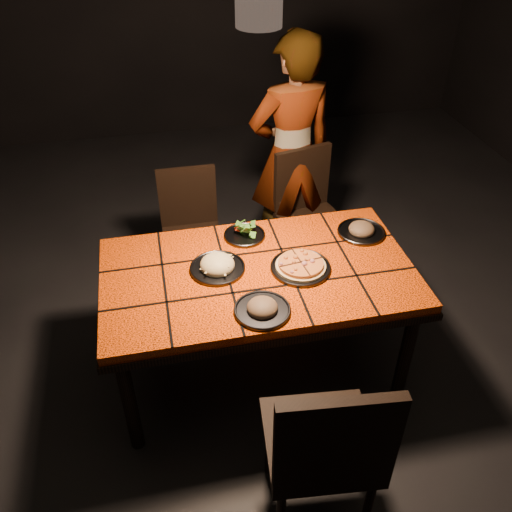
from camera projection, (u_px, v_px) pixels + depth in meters
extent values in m
cube|color=black|center=(258.00, 370.00, 3.25)|extent=(6.00, 7.00, 0.04)
cube|color=#FF4D08|center=(258.00, 274.00, 2.80)|extent=(1.60, 0.90, 0.05)
cube|color=black|center=(258.00, 281.00, 2.83)|extent=(1.62, 0.92, 0.04)
cylinder|color=black|center=(129.00, 403.00, 2.63)|extent=(0.07, 0.07, 0.66)
cylinder|color=black|center=(405.00, 357.00, 2.87)|extent=(0.07, 0.07, 0.66)
cylinder|color=black|center=(126.00, 303.00, 3.21)|extent=(0.07, 0.07, 0.66)
cylinder|color=black|center=(356.00, 271.00, 3.45)|extent=(0.07, 0.07, 0.66)
cube|color=black|center=(320.00, 440.00, 2.28)|extent=(0.51, 0.51, 0.04)
cube|color=black|center=(337.00, 446.00, 1.95)|extent=(0.46, 0.09, 0.50)
cylinder|color=black|center=(346.00, 435.00, 2.60)|extent=(0.04, 0.04, 0.47)
cylinder|color=black|center=(269.00, 442.00, 2.57)|extent=(0.04, 0.04, 0.47)
cylinder|color=black|center=(367.00, 510.00, 2.30)|extent=(0.04, 0.04, 0.47)
cube|color=black|center=(193.00, 239.00, 3.59)|extent=(0.39, 0.39, 0.04)
cube|color=black|center=(187.00, 196.00, 3.59)|extent=(0.38, 0.04, 0.42)
cylinder|color=black|center=(174.00, 282.00, 3.58)|extent=(0.03, 0.03, 0.39)
cylinder|color=black|center=(221.00, 276.00, 3.63)|extent=(0.03, 0.03, 0.39)
cylinder|color=black|center=(171.00, 254.00, 3.82)|extent=(0.03, 0.03, 0.39)
cylinder|color=black|center=(214.00, 249.00, 3.87)|extent=(0.03, 0.03, 0.39)
cube|color=black|center=(313.00, 223.00, 3.69)|extent=(0.50, 0.50, 0.04)
cube|color=black|center=(302.00, 179.00, 3.68)|extent=(0.41, 0.13, 0.45)
cylinder|color=black|center=(302.00, 269.00, 3.66)|extent=(0.04, 0.04, 0.42)
cylinder|color=black|center=(344.00, 257.00, 3.77)|extent=(0.04, 0.04, 0.42)
cylinder|color=black|center=(280.00, 243.00, 3.90)|extent=(0.04, 0.04, 0.42)
cylinder|color=black|center=(320.00, 232.00, 4.01)|extent=(0.04, 0.04, 0.42)
imported|color=brown|center=(291.00, 155.00, 3.66)|extent=(0.65, 0.48, 1.65)
cylinder|color=black|center=(259.00, 10.00, 2.03)|extent=(0.18, 0.18, 0.12)
cylinder|color=#313236|center=(301.00, 268.00, 2.79)|extent=(0.31, 0.31, 0.01)
torus|color=#313236|center=(301.00, 267.00, 2.78)|extent=(0.31, 0.31, 0.01)
cylinder|color=tan|center=(301.00, 266.00, 2.78)|extent=(0.29, 0.29, 0.01)
cylinder|color=orange|center=(301.00, 264.00, 2.77)|extent=(0.26, 0.26, 0.02)
cylinder|color=#313236|center=(217.00, 269.00, 2.79)|extent=(0.28, 0.28, 0.01)
torus|color=#313236|center=(217.00, 267.00, 2.78)|extent=(0.29, 0.29, 0.01)
ellipsoid|color=beige|center=(217.00, 264.00, 2.77)|extent=(0.17, 0.17, 0.09)
cylinder|color=#313236|center=(245.00, 236.00, 3.02)|extent=(0.23, 0.23, 0.01)
torus|color=#313236|center=(244.00, 234.00, 3.02)|extent=(0.23, 0.23, 0.01)
cylinder|color=#313236|center=(262.00, 311.00, 2.53)|extent=(0.27, 0.27, 0.01)
torus|color=#313236|center=(262.00, 309.00, 2.53)|extent=(0.27, 0.27, 0.01)
ellipsoid|color=brown|center=(262.00, 306.00, 2.52)|extent=(0.16, 0.16, 0.09)
cylinder|color=#313236|center=(361.00, 232.00, 3.05)|extent=(0.27, 0.27, 0.01)
torus|color=#313236|center=(361.00, 231.00, 3.04)|extent=(0.27, 0.27, 0.01)
ellipsoid|color=brown|center=(362.00, 228.00, 3.03)|extent=(0.16, 0.16, 0.09)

